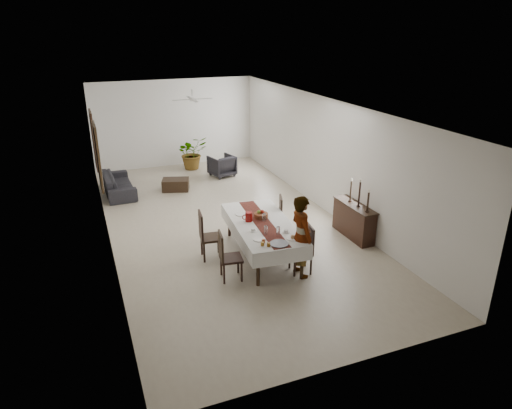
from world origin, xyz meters
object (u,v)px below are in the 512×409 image
sideboard_body (354,221)px  sofa (118,184)px  dining_table_top (262,224)px  woman (301,236)px  red_pitcher (249,217)px

sideboard_body → sofa: sideboard_body is taller
dining_table_top → sofa: dining_table_top is taller
dining_table_top → woman: woman is taller
dining_table_top → red_pitcher: size_ratio=12.00×
red_pitcher → sideboard_body: 2.84m
dining_table_top → sofa: size_ratio=1.22×
red_pitcher → sofa: (-2.40, 5.40, -0.63)m
woman → sofa: size_ratio=0.84×
red_pitcher → sideboard_body: red_pitcher is taller
sofa → woman: bearing=-157.0°
dining_table_top → woman: size_ratio=1.46×
sideboard_body → sofa: bearing=133.5°
sideboard_body → woman: bearing=-150.1°
dining_table_top → sideboard_body: sideboard_body is taller
woman → sideboard_body: 2.48m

